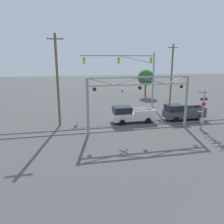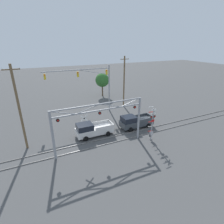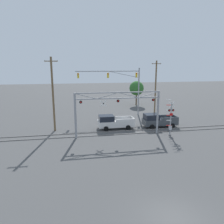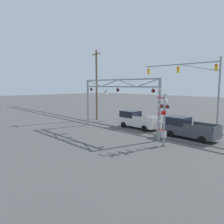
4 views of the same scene
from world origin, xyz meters
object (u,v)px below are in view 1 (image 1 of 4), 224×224
at_px(utility_pole_left, 57,80).
at_px(background_tree_beyond_span, 146,78).
at_px(traffic_signal_span, 137,70).
at_px(utility_pole_right, 172,74).
at_px(pickup_truck_lead, 131,115).
at_px(crossing_gantry, 140,96).
at_px(crossing_signal_mast, 202,111).
at_px(pickup_truck_following, 182,112).

bearing_deg(utility_pole_left, background_tree_beyond_span, 45.01).
relative_size(traffic_signal_span, utility_pole_right, 1.16).
xyz_separation_m(utility_pole_left, background_tree_beyond_span, (17.54, 17.55, -1.45)).
bearing_deg(traffic_signal_span, utility_pole_left, -147.74).
height_order(traffic_signal_span, utility_pole_left, utility_pole_left).
bearing_deg(pickup_truck_lead, crossing_gantry, -91.47).
xyz_separation_m(crossing_gantry, traffic_signal_span, (3.67, 11.55, 2.20)).
distance_m(crossing_signal_mast, utility_pole_left, 16.63).
bearing_deg(crossing_gantry, utility_pole_right, 50.90).
bearing_deg(background_tree_beyond_span, traffic_signal_span, -118.39).
relative_size(pickup_truck_lead, background_tree_beyond_span, 0.95).
distance_m(traffic_signal_span, utility_pole_left, 14.48).
distance_m(traffic_signal_span, pickup_truck_following, 10.51).
distance_m(pickup_truck_lead, utility_pole_right, 14.18).
distance_m(crossing_gantry, utility_pole_left, 9.50).
xyz_separation_m(pickup_truck_following, background_tree_beyond_span, (2.00, 18.40, 2.94)).
relative_size(crossing_signal_mast, pickup_truck_lead, 0.93).
xyz_separation_m(traffic_signal_span, pickup_truck_lead, (-3.59, -8.27, -5.11)).
xyz_separation_m(crossing_gantry, utility_pole_left, (-8.56, 3.83, 1.49)).
bearing_deg(utility_pole_left, pickup_truck_lead, -3.61).
bearing_deg(pickup_truck_lead, utility_pole_left, 176.39).
distance_m(crossing_signal_mast, traffic_signal_span, 13.75).
bearing_deg(crossing_signal_mast, utility_pole_left, 162.01).
bearing_deg(traffic_signal_span, pickup_truck_lead, -113.45).
bearing_deg(pickup_truck_following, pickup_truck_lead, 177.51).
bearing_deg(pickup_truck_lead, utility_pole_right, 42.38).
bearing_deg(crossing_signal_mast, background_tree_beyond_span, 84.87).
relative_size(traffic_signal_span, pickup_truck_following, 2.24).
xyz_separation_m(traffic_signal_span, utility_pole_left, (-12.23, -7.72, -0.72)).
bearing_deg(pickup_truck_following, utility_pole_left, 176.89).
relative_size(crossing_gantry, background_tree_beyond_span, 2.04).
bearing_deg(background_tree_beyond_span, pickup_truck_lead, -116.18).
distance_m(crossing_signal_mast, utility_pole_right, 14.31).
height_order(utility_pole_right, background_tree_beyond_span, utility_pole_right).
height_order(crossing_gantry, utility_pole_left, utility_pole_left).
relative_size(crossing_signal_mast, utility_pole_left, 0.47).
height_order(utility_pole_left, background_tree_beyond_span, utility_pole_left).
relative_size(crossing_gantry, traffic_signal_span, 0.98).
relative_size(crossing_gantry, crossing_signal_mast, 2.31).
height_order(crossing_gantry, utility_pole_right, utility_pole_right).
xyz_separation_m(pickup_truck_lead, background_tree_beyond_span, (8.90, 18.10, 2.94)).
bearing_deg(utility_pole_right, background_tree_beyond_span, 97.01).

